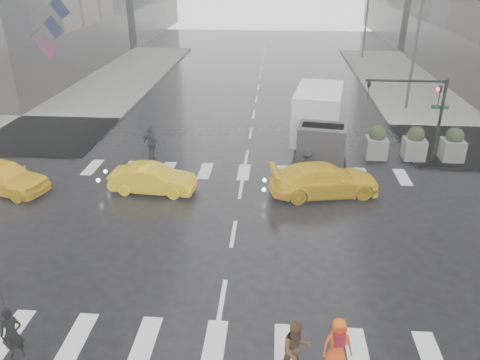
# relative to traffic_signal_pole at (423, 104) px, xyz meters

# --- Properties ---
(ground) EXTENTS (120.00, 120.00, 0.00)m
(ground) POSITION_rel_traffic_signal_pole_xyz_m (-9.01, -8.01, -3.22)
(ground) COLOR black
(ground) RESTS_ON ground
(sidewalk_nw) EXTENTS (35.00, 35.00, 0.15)m
(sidewalk_nw) POSITION_rel_traffic_signal_pole_xyz_m (-28.51, 9.49, -3.14)
(sidewalk_nw) COLOR slate
(sidewalk_nw) RESTS_ON ground
(road_markings) EXTENTS (18.00, 48.00, 0.01)m
(road_markings) POSITION_rel_traffic_signal_pole_xyz_m (-9.01, -8.01, -3.21)
(road_markings) COLOR silver
(road_markings) RESTS_ON ground
(traffic_signal_pole) EXTENTS (4.45, 0.42, 4.50)m
(traffic_signal_pole) POSITION_rel_traffic_signal_pole_xyz_m (0.00, 0.00, 0.00)
(traffic_signal_pole) COLOR black
(traffic_signal_pole) RESTS_ON ground
(street_lamp_near) EXTENTS (2.15, 0.22, 9.00)m
(street_lamp_near) POSITION_rel_traffic_signal_pole_xyz_m (1.86, 9.99, 1.73)
(street_lamp_near) COLOR #59595B
(street_lamp_near) RESTS_ON ground
(street_lamp_far) EXTENTS (2.15, 0.22, 9.00)m
(street_lamp_far) POSITION_rel_traffic_signal_pole_xyz_m (1.86, 29.99, 1.73)
(street_lamp_far) COLOR #59595B
(street_lamp_far) RESTS_ON ground
(planter_west) EXTENTS (1.10, 1.10, 1.80)m
(planter_west) POSITION_rel_traffic_signal_pole_xyz_m (-2.01, 0.19, -2.23)
(planter_west) COLOR slate
(planter_west) RESTS_ON ground
(planter_mid) EXTENTS (1.10, 1.10, 1.80)m
(planter_mid) POSITION_rel_traffic_signal_pole_xyz_m (-0.01, 0.19, -2.23)
(planter_mid) COLOR slate
(planter_mid) RESTS_ON ground
(planter_east) EXTENTS (1.10, 1.10, 1.80)m
(planter_east) POSITION_rel_traffic_signal_pole_xyz_m (1.99, 0.19, -2.23)
(planter_east) COLOR slate
(planter_east) RESTS_ON ground
(flag_cluster) EXTENTS (2.87, 3.06, 4.69)m
(flag_cluster) POSITION_rel_traffic_signal_pole_xyz_m (-24.09, 10.49, 2.42)
(flag_cluster) COLOR #59595B
(flag_cluster) RESTS_ON ground
(pedestrian_black) EXTENTS (1.16, 1.18, 2.43)m
(pedestrian_black) POSITION_rel_traffic_signal_pole_xyz_m (-14.36, -14.81, -1.59)
(pedestrian_black) COLOR black
(pedestrian_black) RESTS_ON ground
(pedestrian_brown) EXTENTS (0.96, 0.84, 1.67)m
(pedestrian_brown) POSITION_rel_traffic_signal_pole_xyz_m (-6.78, -14.81, -2.38)
(pedestrian_brown) COLOR #48301A
(pedestrian_brown) RESTS_ON ground
(pedestrian_orange) EXTENTS (0.85, 0.62, 1.61)m
(pedestrian_orange) POSITION_rel_traffic_signal_pole_xyz_m (-5.69, -14.54, -2.40)
(pedestrian_orange) COLOR #EB4D10
(pedestrian_orange) RESTS_ON ground
(pedestrian_far_a) EXTENTS (1.25, 1.08, 1.82)m
(pedestrian_far_a) POSITION_rel_traffic_signal_pole_xyz_m (-14.10, -0.65, -2.31)
(pedestrian_far_a) COLOR black
(pedestrian_far_a) RESTS_ON ground
(pedestrian_far_b) EXTENTS (1.19, 0.95, 1.62)m
(pedestrian_far_b) POSITION_rel_traffic_signal_pole_xyz_m (-5.90, -2.74, -2.41)
(pedestrian_far_b) COLOR black
(pedestrian_far_b) RESTS_ON ground
(taxi_front) EXTENTS (4.77, 2.98, 1.51)m
(taxi_front) POSITION_rel_traffic_signal_pole_xyz_m (-20.06, -5.02, -2.46)
(taxi_front) COLOR yellow
(taxi_front) RESTS_ON ground
(taxi_mid) EXTENTS (4.06, 1.67, 1.31)m
(taxi_mid) POSITION_rel_traffic_signal_pole_xyz_m (-13.08, -4.57, -2.56)
(taxi_mid) COLOR yellow
(taxi_mid) RESTS_ON ground
(taxi_rear) EXTENTS (4.81, 2.96, 1.47)m
(taxi_rear) POSITION_rel_traffic_signal_pole_xyz_m (-5.13, -4.18, -2.48)
(taxi_rear) COLOR yellow
(taxi_rear) RESTS_ON ground
(box_truck) EXTENTS (2.46, 6.55, 3.48)m
(box_truck) POSITION_rel_traffic_signal_pole_xyz_m (-5.11, 0.83, -1.36)
(box_truck) COLOR white
(box_truck) RESTS_ON ground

